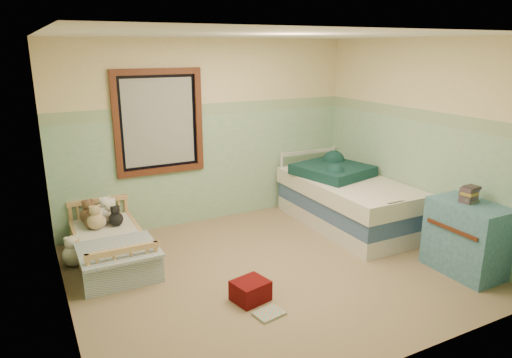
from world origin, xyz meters
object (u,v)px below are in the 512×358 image
floor_book (269,314)px  plush_floor_tan (99,265)px  twin_bed_frame (347,218)px  dresser (466,238)px  toddler_bed_frame (112,253)px  red_pillow (250,291)px  plush_floor_cream (73,256)px

floor_book → plush_floor_tan: bearing=119.3°
floor_book → twin_bed_frame: bearing=25.6°
floor_book → dresser: bearing=-15.5°
dresser → toddler_bed_frame: bearing=148.8°
red_pillow → plush_floor_cream: bearing=132.4°
dresser → red_pillow: size_ratio=2.44×
twin_bed_frame → dresser: size_ratio=2.54×
plush_floor_tan → red_pillow: 1.74m
plush_floor_cream → plush_floor_tan: size_ratio=1.09×
plush_floor_cream → red_pillow: (1.44, -1.58, -0.02)m
twin_bed_frame → plush_floor_cream: bearing=172.6°
twin_bed_frame → toddler_bed_frame: bearing=173.0°
floor_book → red_pillow: bearing=86.6°
toddler_bed_frame → plush_floor_cream: (-0.41, 0.07, 0.03)m
plush_floor_cream → red_pillow: plush_floor_cream is taller
red_pillow → floor_book: bearing=-83.6°
plush_floor_tan → floor_book: 1.99m
red_pillow → toddler_bed_frame: bearing=124.5°
red_pillow → dresser: bearing=-13.0°
twin_bed_frame → red_pillow: twin_bed_frame is taller
plush_floor_tan → twin_bed_frame: (3.28, -0.11, -0.00)m
dresser → red_pillow: 2.43m
red_pillow → floor_book: (0.04, -0.31, -0.09)m
twin_bed_frame → dresser: bearing=-80.1°
twin_bed_frame → floor_book: (-2.02, -1.44, -0.10)m
plush_floor_tan → twin_bed_frame: bearing=-1.9°
toddler_bed_frame → dresser: bearing=-31.2°
red_pillow → floor_book: size_ratio=1.22×
plush_floor_cream → toddler_bed_frame: bearing=-10.3°
twin_bed_frame → floor_book: size_ratio=7.56×
toddler_bed_frame → twin_bed_frame: size_ratio=0.73×
plush_floor_cream → twin_bed_frame: (3.50, -0.45, -0.01)m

